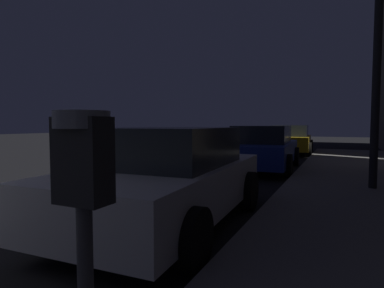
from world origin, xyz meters
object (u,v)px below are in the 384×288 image
object	(u,v)px
parking_meter	(84,208)
street_lamp	(379,2)
car_blue	(263,148)
car_yellow_cab	(290,139)
car_white	(169,176)

from	to	relation	value
parking_meter	street_lamp	world-z (taller)	street_lamp
car_blue	car_yellow_cab	world-z (taller)	same
car_white	car_yellow_cab	xyz separation A→B (m)	(0.00, 12.42, 0.01)
parking_meter	car_white	bearing A→B (deg)	114.50
car_white	car_blue	size ratio (longest dim) A/B	0.91
car_yellow_cab	street_lamp	distance (m)	9.92
car_white	street_lamp	bearing A→B (deg)	50.20
car_white	street_lamp	world-z (taller)	street_lamp
car_blue	street_lamp	world-z (taller)	street_lamp
parking_meter	car_blue	size ratio (longest dim) A/B	0.30
street_lamp	car_blue	bearing A→B (deg)	136.82
car_white	street_lamp	xyz separation A→B (m)	(2.91, 3.50, 3.23)
parking_meter	car_blue	distance (m)	9.58
parking_meter	car_blue	bearing A→B (deg)	98.82
car_yellow_cab	street_lamp	xyz separation A→B (m)	(2.91, -8.92, 3.22)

